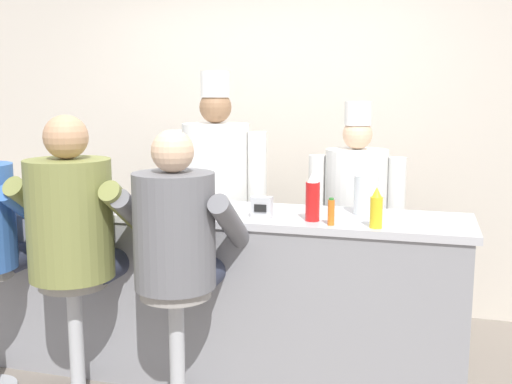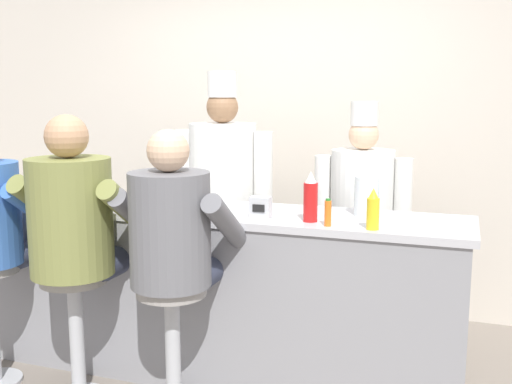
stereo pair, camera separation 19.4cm
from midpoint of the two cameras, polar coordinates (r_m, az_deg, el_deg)
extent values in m
cube|color=beige|center=(4.75, 3.06, 5.58)|extent=(10.00, 0.06, 2.70)
cube|color=gray|center=(3.62, -3.35, -9.70)|extent=(2.96, 0.58, 0.96)
cube|color=#BCBCC1|center=(3.49, -3.43, -1.91)|extent=(3.02, 0.61, 0.04)
cylinder|color=red|center=(3.13, 6.98, -0.98)|extent=(0.07, 0.07, 0.20)
cone|color=white|center=(3.11, 7.03, 1.41)|extent=(0.06, 0.06, 0.06)
cylinder|color=yellow|center=(3.00, 12.90, -2.05)|extent=(0.06, 0.06, 0.16)
cone|color=yellow|center=(2.99, 12.97, -0.11)|extent=(0.05, 0.05, 0.05)
cylinder|color=orange|center=(3.04, 8.68, -2.04)|extent=(0.03, 0.03, 0.13)
cylinder|color=#287F2D|center=(3.03, 8.72, -0.74)|extent=(0.02, 0.02, 0.01)
cylinder|color=silver|center=(3.33, 12.13, -0.40)|extent=(0.13, 0.13, 0.22)
cube|color=silver|center=(3.32, 13.47, -0.29)|extent=(0.02, 0.02, 0.13)
cylinder|color=white|center=(3.30, -4.89, -2.05)|extent=(0.23, 0.23, 0.02)
ellipsoid|color=#E0BC60|center=(3.30, -4.89, -1.66)|extent=(0.10, 0.08, 0.03)
cylinder|color=white|center=(4.05, -21.18, -0.34)|extent=(0.14, 0.14, 0.05)
cylinder|color=white|center=(3.69, -16.63, -0.73)|extent=(0.09, 0.09, 0.08)
torus|color=white|center=(3.65, -15.84, -0.73)|extent=(0.06, 0.02, 0.06)
cylinder|color=#B7BABF|center=(3.47, -6.46, 1.55)|extent=(0.08, 0.08, 0.38)
cylinder|color=silver|center=(3.45, -6.51, 4.78)|extent=(0.09, 0.09, 0.01)
cube|color=silver|center=(3.21, 2.17, -1.46)|extent=(0.11, 0.06, 0.11)
cube|color=black|center=(3.18, 1.99, -1.57)|extent=(0.07, 0.01, 0.04)
cylinder|color=#33384C|center=(3.75, -19.70, -5.55)|extent=(0.15, 0.40, 0.15)
cylinder|color=#3866B7|center=(3.53, -18.91, -1.45)|extent=(0.11, 0.44, 0.35)
cylinder|color=#B2B5BA|center=(3.44, -15.13, -13.23)|extent=(0.08, 0.08, 0.68)
cylinder|color=gray|center=(3.33, -15.37, -7.93)|extent=(0.35, 0.35, 0.05)
cylinder|color=#33384C|center=(3.55, -14.86, -6.14)|extent=(0.16, 0.44, 0.16)
cylinder|color=#33384C|center=(3.44, -11.83, -6.54)|extent=(0.16, 0.44, 0.16)
cylinder|color=olive|center=(3.25, -15.62, -2.30)|extent=(0.44, 0.44, 0.62)
cylinder|color=olive|center=(3.50, -18.19, -1.08)|extent=(0.11, 0.47, 0.38)
cylinder|color=olive|center=(3.20, -10.35, -1.71)|extent=(0.11, 0.47, 0.38)
sphere|color=tan|center=(3.19, -15.96, 5.13)|extent=(0.23, 0.23, 0.23)
cylinder|color=#B2B5BA|center=(3.17, -6.13, -14.96)|extent=(0.08, 0.08, 0.68)
cylinder|color=gray|center=(3.05, -6.24, -9.25)|extent=(0.35, 0.35, 0.05)
cylinder|color=#33384C|center=(3.25, -6.33, -7.33)|extent=(0.15, 0.40, 0.15)
cylinder|color=#33384C|center=(3.17, -3.02, -7.71)|extent=(0.15, 0.40, 0.15)
cylinder|color=slate|center=(2.97, -6.34, -3.57)|extent=(0.40, 0.40, 0.57)
cylinder|color=slate|center=(3.17, -9.59, -2.27)|extent=(0.10, 0.43, 0.35)
cylinder|color=slate|center=(2.96, -0.97, -2.95)|extent=(0.10, 0.43, 0.35)
sphere|color=#DBB28E|center=(2.90, -6.48, 3.93)|extent=(0.21, 0.21, 0.21)
cube|color=#232328|center=(4.24, -1.77, -7.71)|extent=(0.35, 0.19, 0.84)
cube|color=white|center=(4.14, -2.04, -5.70)|extent=(0.31, 0.02, 0.50)
cylinder|color=white|center=(4.08, -1.82, 2.15)|extent=(0.45, 0.45, 0.63)
sphere|color=#8C6647|center=(4.05, -1.85, 8.08)|extent=(0.22, 0.22, 0.22)
cylinder|color=white|center=(4.05, -1.86, 10.22)|extent=(0.19, 0.19, 0.17)
cylinder|color=white|center=(4.20, -5.52, 2.26)|extent=(0.13, 0.13, 0.53)
cylinder|color=white|center=(3.99, 2.07, 1.94)|extent=(0.13, 0.13, 0.53)
cube|color=#232328|center=(4.10, 11.16, -9.13)|extent=(0.31, 0.17, 0.75)
cube|color=white|center=(4.01, 11.14, -7.31)|extent=(0.28, 0.02, 0.45)
cylinder|color=white|center=(3.95, 11.46, -0.10)|extent=(0.40, 0.40, 0.56)
sphere|color=#DBB28E|center=(3.90, 11.64, 5.35)|extent=(0.19, 0.19, 0.19)
cylinder|color=white|center=(3.90, 11.70, 7.33)|extent=(0.17, 0.17, 0.15)
cylinder|color=white|center=(3.99, 7.78, 0.06)|extent=(0.11, 0.11, 0.48)
cylinder|color=white|center=(3.92, 15.20, -0.34)|extent=(0.11, 0.11, 0.48)
camera|label=1|loc=(0.10, -88.33, 0.27)|focal=42.00mm
camera|label=2|loc=(0.10, 91.67, -0.27)|focal=42.00mm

